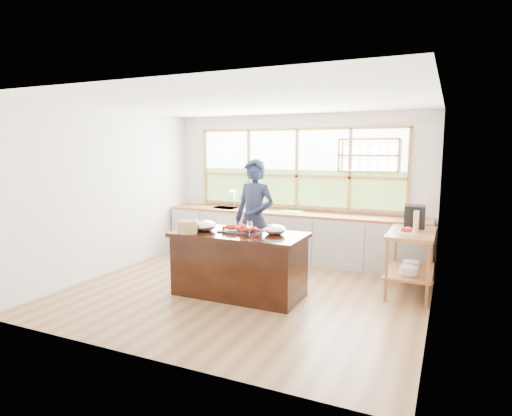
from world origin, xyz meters
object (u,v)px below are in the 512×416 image
Objects in this scene: island at (239,264)px; cook at (255,219)px; wicker_basket at (187,227)px; espresso_machine at (414,217)px.

cook is at bearing 99.95° from island.
cook is 1.26m from wicker_basket.
cook is 2.41m from espresso_machine.
cook is at bearing -170.85° from espresso_machine.
island is 6.91× the size of wicker_basket.
wicker_basket is at bearing -153.15° from island.
espresso_machine is at bearing 33.14° from island.
wicker_basket is at bearing -104.31° from cook.
wicker_basket is (-2.83, -1.75, -0.08)m from espresso_machine.
island is 0.97× the size of cook.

